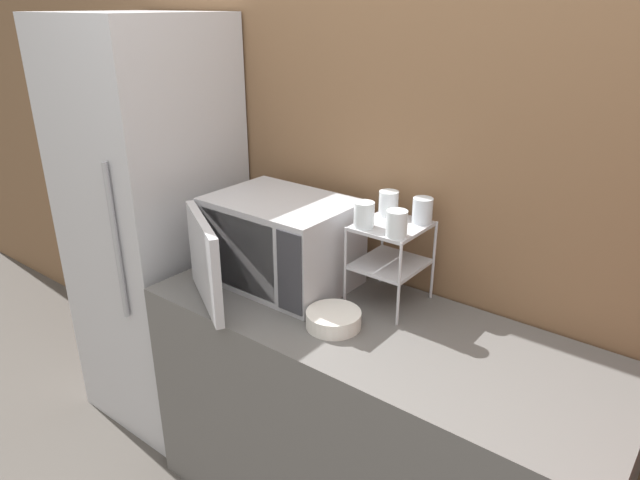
{
  "coord_description": "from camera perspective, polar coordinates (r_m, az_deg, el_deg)",
  "views": [
    {
      "loc": [
        0.89,
        -1.11,
        1.9
      ],
      "look_at": [
        -0.26,
        0.35,
        1.13
      ],
      "focal_mm": 32.0,
      "sensor_mm": 36.0,
      "label": 1
    }
  ],
  "objects": [
    {
      "name": "counter",
      "position": [
        2.23,
        4.92,
        -18.3
      ],
      "size": [
        1.67,
        0.64,
        0.89
      ],
      "color": "#595654",
      "rests_on": "ground_plane"
    },
    {
      "name": "glass_back_right",
      "position": [
        2.0,
        10.21,
        2.93
      ],
      "size": [
        0.07,
        0.07,
        0.09
      ],
      "color": "silver",
      "rests_on": "dish_rack"
    },
    {
      "name": "dish_rack",
      "position": [
        2.02,
        7.09,
        -0.7
      ],
      "size": [
        0.23,
        0.25,
        0.3
      ],
      "color": "#B2B2B7",
      "rests_on": "counter"
    },
    {
      "name": "wall_back",
      "position": [
        2.09,
        11.2,
        5.47
      ],
      "size": [
        8.0,
        0.06,
        2.6
      ],
      "color": "brown",
      "rests_on": "ground_plane"
    },
    {
      "name": "bowl",
      "position": [
        1.93,
        1.36,
        -7.94
      ],
      "size": [
        0.19,
        0.19,
        0.06
      ],
      "color": "silver",
      "rests_on": "counter"
    },
    {
      "name": "glass_front_left",
      "position": [
        1.94,
        4.42,
        2.55
      ],
      "size": [
        0.07,
        0.07,
        0.09
      ],
      "color": "silver",
      "rests_on": "dish_rack"
    },
    {
      "name": "refrigerator",
      "position": [
        2.72,
        -16.16,
        0.92
      ],
      "size": [
        0.64,
        0.63,
        1.87
      ],
      "color": "#B7B7BC",
      "rests_on": "ground_plane"
    },
    {
      "name": "glass_front_right",
      "position": [
        1.87,
        7.68,
        1.64
      ],
      "size": [
        0.07,
        0.07,
        0.09
      ],
      "color": "silver",
      "rests_on": "dish_rack"
    },
    {
      "name": "glass_back_left",
      "position": [
        2.06,
        6.87,
        3.67
      ],
      "size": [
        0.07,
        0.07,
        0.09
      ],
      "color": "silver",
      "rests_on": "dish_rack"
    },
    {
      "name": "microwave",
      "position": [
        2.17,
        -4.28,
        -0.22
      ],
      "size": [
        0.55,
        0.61,
        0.34
      ],
      "color": "#ADADB2",
      "rests_on": "counter"
    }
  ]
}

